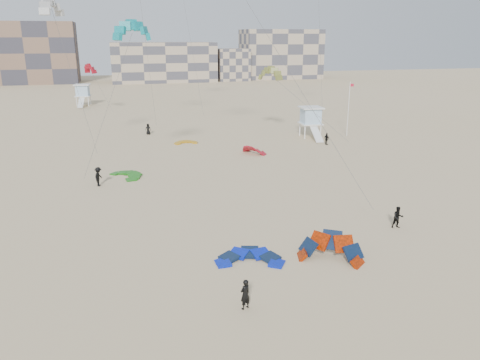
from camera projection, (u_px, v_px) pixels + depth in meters
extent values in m
plane|color=tan|center=(219.00, 282.00, 27.21)|extent=(320.00, 320.00, 0.00)
imported|color=black|center=(245.00, 294.00, 24.28)|extent=(0.73, 0.63, 1.68)
imported|color=black|center=(398.00, 217.00, 34.64)|extent=(0.91, 0.76, 1.66)
imported|color=black|center=(98.00, 177.00, 44.41)|extent=(1.06, 1.36, 1.85)
imported|color=black|center=(327.00, 139.00, 61.51)|extent=(0.66, 0.99, 1.57)
imported|color=black|center=(148.00, 129.00, 68.01)|extent=(0.81, 0.57, 1.58)
imported|color=black|center=(319.00, 110.00, 85.01)|extent=(0.79, 1.66, 1.72)
cylinder|color=#3F3F3F|center=(108.00, 105.00, 43.82)|extent=(5.43, 3.34, 13.04)
cylinder|color=#3F3F3F|center=(276.00, 49.00, 40.51)|extent=(9.38, 20.31, 23.21)
cylinder|color=#3F3F3F|center=(75.00, 83.00, 51.23)|extent=(3.47, 2.41, 15.55)
cylinder|color=#3F3F3F|center=(147.00, 49.00, 64.35)|extent=(1.93, 4.30, 22.04)
cylinder|color=#3F3F3F|center=(308.00, 107.00, 61.81)|extent=(7.05, 10.89, 7.63)
cylinder|color=#3F3F3F|center=(320.00, 48.00, 79.12)|extent=(1.28, 1.78, 21.62)
cylinder|color=#3F3F3F|center=(190.00, 38.00, 79.15)|extent=(2.39, 9.58, 24.99)
cylinder|color=#3F3F3F|center=(102.00, 91.00, 83.10)|extent=(3.57, 5.93, 7.02)
cube|color=white|center=(310.00, 123.00, 65.92)|extent=(3.11, 3.11, 0.15)
cube|color=#A6C7E3|center=(311.00, 116.00, 65.59)|extent=(2.55, 2.55, 2.09)
cube|color=white|center=(311.00, 108.00, 65.26)|extent=(3.22, 3.22, 0.17)
cube|color=white|center=(318.00, 134.00, 63.61)|extent=(1.23, 3.02, 1.73)
cube|color=white|center=(83.00, 96.00, 96.39)|extent=(3.29, 3.29, 0.15)
cube|color=#A6C7E3|center=(83.00, 90.00, 96.06)|extent=(2.71, 2.71, 2.11)
cube|color=white|center=(82.00, 85.00, 95.72)|extent=(3.41, 3.41, 0.17)
cube|color=white|center=(83.00, 103.00, 94.05)|extent=(1.41, 3.10, 1.75)
cylinder|color=white|center=(348.00, 109.00, 66.22)|extent=(0.10, 0.10, 7.66)
cube|color=red|center=(352.00, 85.00, 65.30)|extent=(0.57, 0.02, 0.38)
cube|color=brown|center=(28.00, 53.00, 141.29)|extent=(28.00, 14.00, 18.00)
cube|color=tan|center=(163.00, 62.00, 148.12)|extent=(32.00, 16.00, 12.00)
cube|color=tan|center=(281.00, 54.00, 159.03)|extent=(26.00, 14.00, 16.00)
cube|color=tan|center=(232.00, 65.00, 151.87)|extent=(10.00, 10.00, 10.00)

